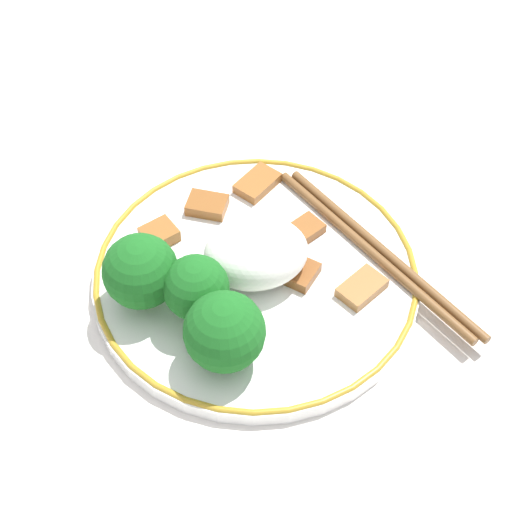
{
  "coord_description": "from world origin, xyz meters",
  "views": [
    {
      "loc": [
        -0.08,
        -0.42,
        0.54
      ],
      "look_at": [
        0.0,
        0.0,
        0.03
      ],
      "focal_mm": 60.0,
      "sensor_mm": 36.0,
      "label": 1
    }
  ],
  "objects_px": {
    "plate": "(256,276)",
    "chopsticks": "(377,250)",
    "broccoli_back_left": "(141,272)",
    "broccoli_back_center": "(196,288)",
    "broccoli_back_right": "(224,332)"
  },
  "relations": [
    {
      "from": "broccoli_back_left",
      "to": "broccoli_back_center",
      "type": "bearing_deg",
      "value": -29.69
    },
    {
      "from": "plate",
      "to": "broccoli_back_left",
      "type": "relative_size",
      "value": 4.07
    },
    {
      "from": "broccoli_back_left",
      "to": "broccoli_back_center",
      "type": "height_order",
      "value": "broccoli_back_left"
    },
    {
      "from": "broccoli_back_left",
      "to": "chopsticks",
      "type": "height_order",
      "value": "broccoli_back_left"
    },
    {
      "from": "plate",
      "to": "broccoli_back_center",
      "type": "bearing_deg",
      "value": -146.72
    },
    {
      "from": "broccoli_back_center",
      "to": "broccoli_back_right",
      "type": "distance_m",
      "value": 0.04
    },
    {
      "from": "broccoli_back_center",
      "to": "broccoli_back_right",
      "type": "xyz_separation_m",
      "value": [
        0.01,
        -0.04,
        -0.0
      ]
    },
    {
      "from": "plate",
      "to": "chopsticks",
      "type": "relative_size",
      "value": 1.27
    },
    {
      "from": "plate",
      "to": "broccoli_back_left",
      "type": "distance_m",
      "value": 0.1
    },
    {
      "from": "broccoli_back_right",
      "to": "chopsticks",
      "type": "distance_m",
      "value": 0.16
    },
    {
      "from": "broccoli_back_left",
      "to": "chopsticks",
      "type": "relative_size",
      "value": 0.31
    },
    {
      "from": "broccoli_back_right",
      "to": "broccoli_back_center",
      "type": "bearing_deg",
      "value": 108.73
    },
    {
      "from": "plate",
      "to": "broccoli_back_right",
      "type": "relative_size",
      "value": 4.1
    },
    {
      "from": "plate",
      "to": "broccoli_back_center",
      "type": "xyz_separation_m",
      "value": [
        -0.05,
        -0.03,
        0.04
      ]
    },
    {
      "from": "plate",
      "to": "broccoli_back_center",
      "type": "distance_m",
      "value": 0.07
    }
  ]
}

